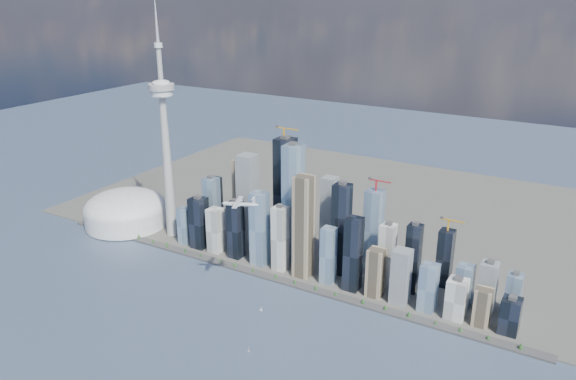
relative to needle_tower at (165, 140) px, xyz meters
The scene contains 10 objects.
ground 491.65m from the needle_tower, 45.94° to the right, with size 4000.00×4000.00×0.00m, color #324258.
seawall 385.07m from the needle_tower, 11.31° to the right, with size 1100.00×22.00×4.00m, color #383838.
land 544.99m from the needle_tower, 52.43° to the left, with size 1400.00×900.00×3.00m, color #4C4C47.
shoreline_trees 380.99m from the needle_tower, 11.31° to the right, with size 960.53×7.20×8.80m.
skyscraper_cluster 390.28m from the needle_tower, ahead, with size 736.00×142.00×277.62m.
needle_tower is the anchor object (origin of this frame).
dome_stadium 241.40m from the needle_tower, behind, with size 200.00×200.00×86.00m.
airplane 374.63m from the needle_tower, 28.67° to the right, with size 62.43×56.01×15.94m.
sailboat_west 553.48m from the needle_tower, 34.64° to the right, with size 6.88×4.19×9.82m.
sailboat_east 464.97m from the needle_tower, 25.35° to the right, with size 6.88×2.52×9.50m.
Camera 1 is at (556.74, -608.06, 559.27)m, focal length 35.00 mm.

